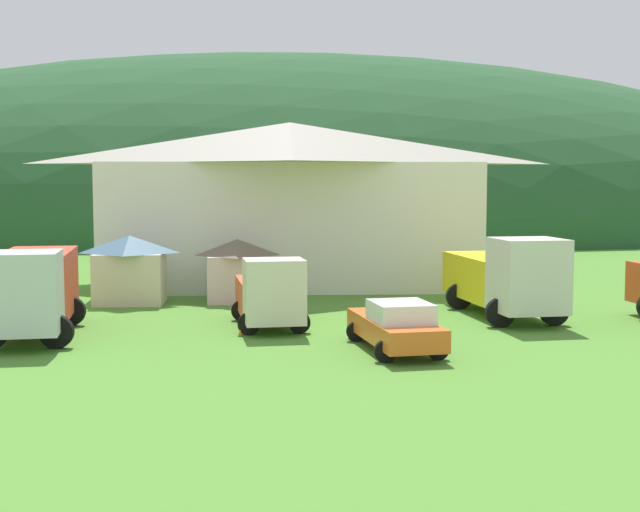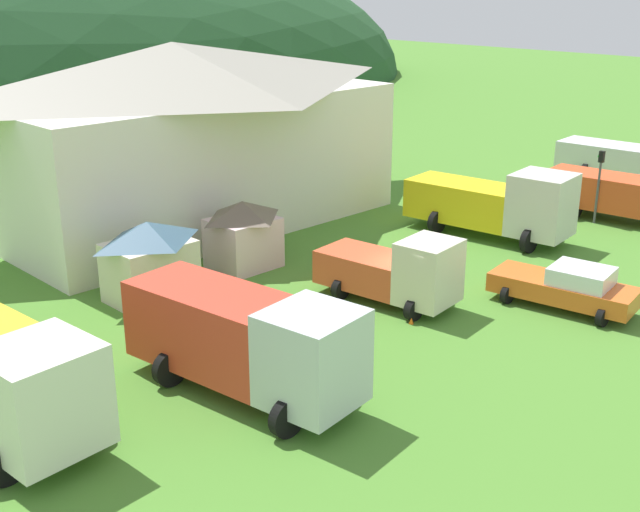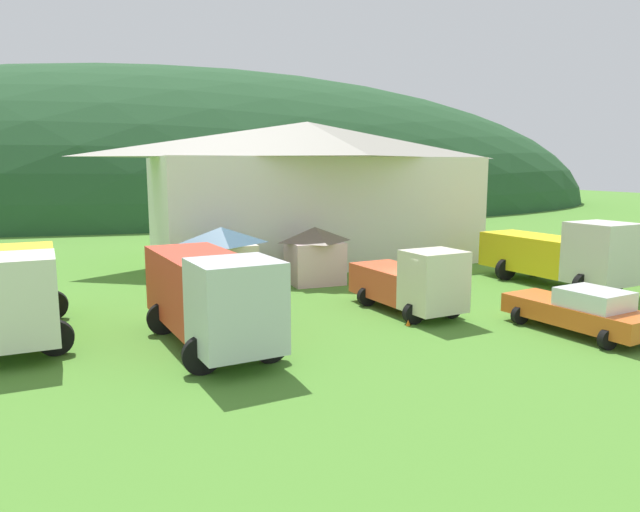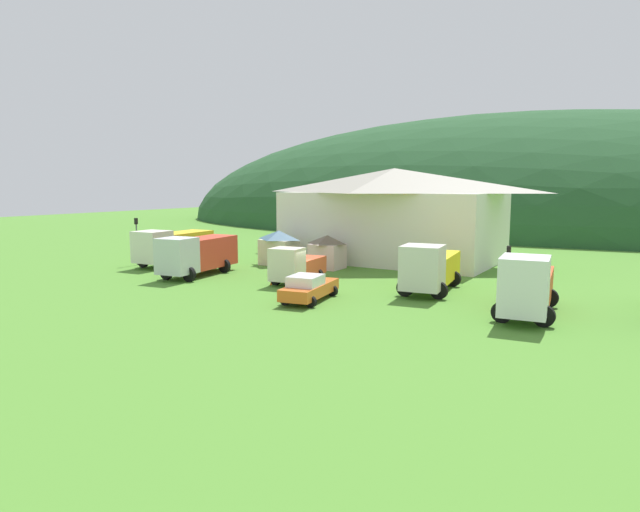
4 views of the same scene
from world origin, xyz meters
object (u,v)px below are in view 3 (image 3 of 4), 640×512
Objects in this scene: play_shed_cream at (222,259)px; play_shed_pink at (315,254)px; service_pickup_orange at (581,310)px; tow_truck_silver at (210,293)px; flatbed_truck_yellow at (562,253)px; heavy_rig_striped at (15,289)px; traffic_cone_near_pickup at (408,326)px; depot_building at (307,189)px; light_truck_cream at (412,281)px.

play_shed_cream reaches higher than play_shed_pink.
play_shed_cream is 15.36m from service_pickup_orange.
flatbed_truck_yellow is (17.70, 3.37, -0.11)m from tow_truck_silver.
service_pickup_orange is (18.40, -6.37, -0.92)m from heavy_rig_striped.
tow_truck_silver is 16.86× the size of traffic_cone_near_pickup.
heavy_rig_striped reaches higher than play_shed_cream.
light_truck_cream is at bearing -93.79° from depot_building.
play_shed_pink is at bearing 133.81° from tow_truck_silver.
service_pickup_orange is (4.09, -4.63, -0.46)m from light_truck_cream.
play_shed_cream reaches higher than light_truck_cream.
play_shed_pink is 0.37× the size of tow_truck_silver.
flatbed_truck_yellow is 11.15m from traffic_cone_near_pickup.
play_shed_cream is 0.41× the size of tow_truck_silver.
play_shed_pink is at bearing 93.11° from traffic_cone_near_pickup.
play_shed_pink is at bearing -122.28° from flatbed_truck_yellow.
flatbed_truck_yellow is at bearing 131.73° from service_pickup_orange.
traffic_cone_near_pickup is (7.25, -0.15, -1.77)m from tow_truck_silver.
tow_truck_silver is at bearing -87.17° from light_truck_cream.
play_shed_cream is at bearing 158.50° from tow_truck_silver.
tow_truck_silver is at bearing -86.48° from flatbed_truck_yellow.
depot_building is at bearing 72.69° from play_shed_pink.
play_shed_pink reaches higher than service_pickup_orange.
play_shed_pink is 12.05m from flatbed_truck_yellow.
tow_truck_silver is at bearing -128.72° from play_shed_pink.
depot_building reaches higher than light_truck_cream.
heavy_rig_striped is at bearing 165.91° from traffic_cone_near_pickup.
flatbed_truck_yellow reaches higher than play_shed_cream.
traffic_cone_near_pickup is at bearing 81.31° from tow_truck_silver.
flatbed_truck_yellow is 8.49m from service_pickup_orange.
flatbed_truck_yellow reaches higher than light_truck_cream.
service_pickup_orange is (3.10, -19.71, -3.60)m from depot_building.
light_truck_cream is 2.30m from traffic_cone_near_pickup.
tow_truck_silver is 8.43m from light_truck_cream.
tow_truck_silver is at bearing 178.78° from traffic_cone_near_pickup.
traffic_cone_near_pickup is (-2.04, -16.66, -4.42)m from depot_building.
play_shed_cream is 0.41× the size of flatbed_truck_yellow.
light_truck_cream is at bearing -147.77° from service_pickup_orange.
play_shed_pink is 7.19m from light_truck_cream.
heavy_rig_striped is at bearing -118.36° from service_pickup_orange.
depot_building is at bearing 83.02° from traffic_cone_near_pickup.
play_shed_pink is at bearing 4.21° from play_shed_cream.
service_pickup_orange is at bearing 34.52° from light_truck_cream.
play_shed_pink is 6.17× the size of traffic_cone_near_pickup.
depot_building is 6.25× the size of play_shed_cream.
tow_truck_silver reaches higher than traffic_cone_near_pickup.
light_truck_cream is 1.03× the size of service_pickup_orange.
heavy_rig_striped is at bearing -96.78° from flatbed_truck_yellow.
flatbed_truck_yellow is (9.41, 1.93, 0.37)m from light_truck_cream.
flatbed_truck_yellow is (15.68, -4.75, 0.09)m from play_shed_cream.
tow_truck_silver is at bearing -119.37° from depot_building.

